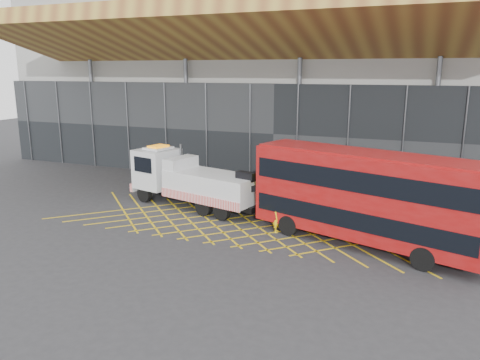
% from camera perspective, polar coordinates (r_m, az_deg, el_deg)
% --- Properties ---
extents(ground_plane, '(120.00, 120.00, 0.00)m').
position_cam_1_polar(ground_plane, '(29.67, -6.49, -4.64)').
color(ground_plane, '#2B2B2E').
extents(road_markings, '(23.16, 7.16, 0.01)m').
position_cam_1_polar(road_markings, '(28.36, -0.75, -5.40)').
color(road_markings, gold).
rests_on(road_markings, ground_plane).
extents(construction_building, '(55.00, 23.97, 18.00)m').
position_cam_1_polar(construction_building, '(44.72, 6.96, 13.06)').
color(construction_building, '#969690').
rests_on(construction_building, ground_plane).
extents(recovery_truck, '(11.43, 5.07, 3.99)m').
position_cam_1_polar(recovery_truck, '(31.72, -6.13, 0.01)').
color(recovery_truck, black).
rests_on(recovery_truck, ground_plane).
extents(bus_towed, '(12.53, 6.44, 5.00)m').
position_cam_1_polar(bus_towed, '(25.15, 15.07, -1.73)').
color(bus_towed, maroon).
rests_on(bus_towed, ground_plane).
extents(worker, '(0.50, 0.66, 1.61)m').
position_cam_1_polar(worker, '(26.88, 4.47, -4.71)').
color(worker, yellow).
rests_on(worker, ground_plane).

